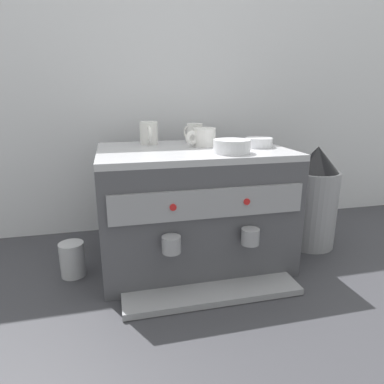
{
  "coord_description": "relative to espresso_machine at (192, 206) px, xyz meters",
  "views": [
    {
      "loc": [
        -0.27,
        -1.13,
        0.6
      ],
      "look_at": [
        0.0,
        0.0,
        0.26
      ],
      "focal_mm": 31.15,
      "sensor_mm": 36.0,
      "label": 1
    }
  ],
  "objects": [
    {
      "name": "ceramic_cup_0",
      "position": [
        -0.13,
        0.14,
        0.25
      ],
      "size": [
        0.07,
        0.11,
        0.08
      ],
      "color": "white",
      "rests_on": "espresso_machine"
    },
    {
      "name": "milk_pitcher",
      "position": [
        -0.43,
        -0.03,
        -0.15
      ],
      "size": [
        0.08,
        0.08,
        0.12
      ],
      "primitive_type": "cylinder",
      "color": "#B7B7BC",
      "rests_on": "ground_plane"
    },
    {
      "name": "ceramic_cup_1",
      "position": [
        0.05,
        0.04,
        0.24
      ],
      "size": [
        0.12,
        0.08,
        0.07
      ],
      "color": "white",
      "rests_on": "espresso_machine"
    },
    {
      "name": "espresso_machine",
      "position": [
        0.0,
        0.0,
        0.0
      ],
      "size": [
        0.65,
        0.56,
        0.42
      ],
      "color": "#4C4C51",
      "rests_on": "ground_plane"
    },
    {
      "name": "ceramic_bowl_1",
      "position": [
        0.24,
        -0.03,
        0.23
      ],
      "size": [
        0.1,
        0.1,
        0.03
      ],
      "color": "white",
      "rests_on": "espresso_machine"
    },
    {
      "name": "ground_plane",
      "position": [
        0.0,
        0.0,
        -0.21
      ],
      "size": [
        4.0,
        4.0,
        0.0
      ],
      "primitive_type": "plane",
      "color": "#38383D"
    },
    {
      "name": "coffee_grinder",
      "position": [
        0.5,
        -0.0,
        -0.01
      ],
      "size": [
        0.19,
        0.19,
        0.41
      ],
      "color": "#939399",
      "rests_on": "ground_plane"
    },
    {
      "name": "tiled_backsplash_wall",
      "position": [
        0.0,
        0.38,
        0.39
      ],
      "size": [
        2.8,
        0.03,
        1.2
      ],
      "primitive_type": "cube",
      "color": "silver",
      "rests_on": "ground_plane"
    },
    {
      "name": "ceramic_bowl_0",
      "position": [
        0.1,
        -0.13,
        0.23
      ],
      "size": [
        0.12,
        0.12,
        0.04
      ],
      "color": "white",
      "rests_on": "espresso_machine"
    },
    {
      "name": "ceramic_cup_2",
      "position": [
        0.04,
        0.13,
        0.25
      ],
      "size": [
        0.06,
        0.1,
        0.08
      ],
      "color": "white",
      "rests_on": "espresso_machine"
    }
  ]
}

